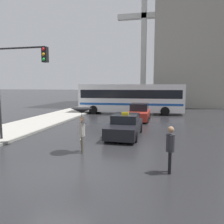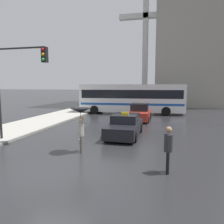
% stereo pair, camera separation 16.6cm
% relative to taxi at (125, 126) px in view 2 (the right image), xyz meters
% --- Properties ---
extents(ground_plane, '(300.00, 300.00, 0.00)m').
position_rel_taxi_xyz_m(ground_plane, '(-1.56, -6.61, -0.64)').
color(ground_plane, '#262628').
extents(taxi, '(1.91, 4.49, 1.54)m').
position_rel_taxi_xyz_m(taxi, '(0.00, 0.00, 0.00)').
color(taxi, black).
rests_on(taxi, ground_plane).
extents(sedan_red, '(1.91, 4.21, 1.55)m').
position_rel_taxi_xyz_m(sedan_red, '(0.18, 6.59, 0.06)').
color(sedan_red, '#A52D23').
rests_on(sedan_red, ground_plane).
extents(city_bus, '(11.85, 3.23, 3.34)m').
position_rel_taxi_xyz_m(city_bus, '(-1.33, 11.24, 1.22)').
color(city_bus, silver).
rests_on(city_bus, ground_plane).
extents(pedestrian_with_umbrella, '(0.99, 0.99, 2.15)m').
position_rel_taxi_xyz_m(pedestrian_with_umbrella, '(-1.41, -3.97, 1.07)').
color(pedestrian_with_umbrella, '#4C473D').
rests_on(pedestrian_with_umbrella, ground_plane).
extents(pedestrian_man, '(0.32, 0.46, 1.75)m').
position_rel_taxi_xyz_m(pedestrian_man, '(2.63, -5.55, 0.40)').
color(pedestrian_man, black).
rests_on(pedestrian_man, ground_plane).
extents(traffic_light, '(3.23, 0.38, 5.54)m').
position_rel_taxi_xyz_m(traffic_light, '(-5.55, -2.96, 3.20)').
color(traffic_light, black).
rests_on(traffic_light, ground_plane).
extents(monument_cross, '(9.31, 0.90, 21.17)m').
position_rel_taxi_xyz_m(monument_cross, '(-1.31, 26.31, 11.37)').
color(monument_cross, white).
rests_on(monument_cross, ground_plane).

